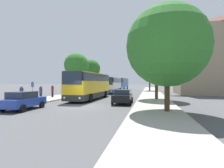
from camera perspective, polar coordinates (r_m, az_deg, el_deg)
name	(u,v)px	position (r m, az deg, el deg)	size (l,w,h in m)	color
ground_plane	(81,106)	(17.31, -9.98, -7.20)	(300.00, 300.00, 0.00)	#4C4C4F
sidewalk_left	(19,104)	(20.92, -28.17, -5.70)	(4.00, 120.00, 0.15)	#A39E93
sidewalk_right	(156,108)	(16.09, 14.06, -7.54)	(4.00, 120.00, 0.15)	#A39E93
bus_front	(90,85)	(24.15, -7.12, -0.46)	(2.98, 11.36, 3.57)	#2D2D2D
bus_middle	(112,85)	(38.36, 0.05, -0.24)	(3.08, 11.93, 3.32)	#2D519E
bus_rear	(122,84)	(51.67, 3.15, 0.05)	(2.97, 11.02, 3.46)	silver
parked_car_left_curb	(23,100)	(16.71, -26.98, -4.79)	(2.04, 4.02, 1.55)	#233D9E
parked_car_right_near	(123,96)	(19.04, 3.56, -4.07)	(2.11, 4.11, 1.53)	black
bus_stop_sign	(33,89)	(23.29, -24.50, -1.40)	(0.08, 0.45, 2.25)	gray
pedestrian_waiting_near	(22,94)	(19.86, -27.44, -3.06)	(0.36, 0.36, 1.87)	#23232D
pedestrian_waiting_far	(52,91)	(27.40, -18.87, -2.07)	(0.36, 0.36, 1.83)	#23232D
pedestrian_walking_back	(41,93)	(22.88, -22.24, -2.64)	(0.36, 0.36, 1.81)	#23232D
tree_left_near	(91,69)	(44.63, -6.84, 5.02)	(4.58, 4.58, 7.95)	#513D23
tree_left_far	(77,65)	(36.02, -11.50, 6.05)	(4.93, 4.93, 8.10)	brown
tree_right_near	(150,68)	(46.56, 12.21, 5.23)	(4.74, 4.74, 8.35)	#513D23
tree_right_mid	(167,46)	(14.13, 17.59, 11.78)	(6.21, 6.21, 8.05)	#47331E
tree_right_far	(157,55)	(23.87, 14.35, 9.12)	(5.71, 5.71, 8.60)	#47331E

